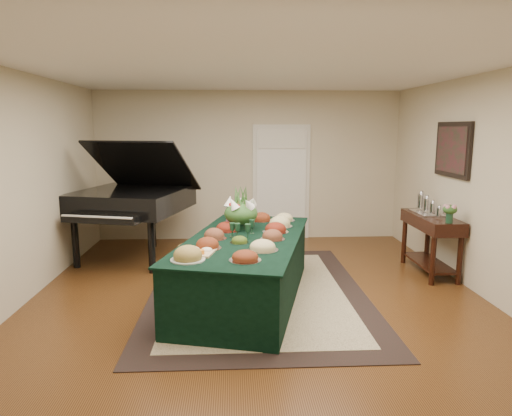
{
  "coord_description": "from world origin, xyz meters",
  "views": [
    {
      "loc": [
        -0.29,
        -5.33,
        2.05
      ],
      "look_at": [
        0.0,
        0.3,
        1.05
      ],
      "focal_mm": 32.0,
      "sensor_mm": 36.0,
      "label": 1
    }
  ],
  "objects": [
    {
      "name": "ground",
      "position": [
        0.0,
        0.0,
        0.0
      ],
      "size": [
        6.0,
        6.0,
        0.0
      ],
      "primitive_type": "plane",
      "color": "#321A0B",
      "rests_on": "ground"
    },
    {
      "name": "area_rug",
      "position": [
        0.01,
        0.14,
        0.01
      ],
      "size": [
        2.66,
        3.73,
        0.01
      ],
      "color": "black",
      "rests_on": "ground"
    },
    {
      "name": "kitchen_doorway",
      "position": [
        0.6,
        2.97,
        1.02
      ],
      "size": [
        1.05,
        0.07,
        2.1
      ],
      "color": "silver",
      "rests_on": "ground"
    },
    {
      "name": "buffet_table",
      "position": [
        -0.15,
        -0.08,
        0.39
      ],
      "size": [
        1.86,
        2.9,
        0.77
      ],
      "color": "black",
      "rests_on": "ground"
    },
    {
      "name": "food_platters",
      "position": [
        -0.14,
        -0.01,
        0.81
      ],
      "size": [
        1.47,
        2.26,
        0.13
      ],
      "color": "silver",
      "rests_on": "buffet_table"
    },
    {
      "name": "cutting_board",
      "position": [
        -0.65,
        -0.73,
        0.8
      ],
      "size": [
        0.4,
        0.4,
        0.1
      ],
      "color": "tan",
      "rests_on": "buffet_table"
    },
    {
      "name": "green_goblets",
      "position": [
        -0.18,
        -0.06,
        0.86
      ],
      "size": [
        0.32,
        0.32,
        0.18
      ],
      "color": "#153521",
      "rests_on": "buffet_table"
    },
    {
      "name": "floral_centerpiece",
      "position": [
        -0.19,
        0.36,
        1.03
      ],
      "size": [
        0.44,
        0.44,
        0.44
      ],
      "color": "#153521",
      "rests_on": "buffet_table"
    },
    {
      "name": "grand_piano",
      "position": [
        -1.86,
        1.76,
        0.95
      ],
      "size": [
        1.99,
        2.13,
        1.86
      ],
      "color": "black",
      "rests_on": "ground"
    },
    {
      "name": "wicker_basket",
      "position": [
        -0.95,
        1.57,
        0.12
      ],
      "size": [
        0.39,
        0.39,
        0.25
      ],
      "primitive_type": "cylinder",
      "color": "olive",
      "rests_on": "ground"
    },
    {
      "name": "mahogany_sideboard",
      "position": [
        2.5,
        0.79,
        0.64
      ],
      "size": [
        0.45,
        1.19,
        0.83
      ],
      "color": "black",
      "rests_on": "ground"
    },
    {
      "name": "tea_service",
      "position": [
        2.5,
        0.93,
        0.95
      ],
      "size": [
        0.34,
        0.74,
        0.3
      ],
      "color": "silver",
      "rests_on": "mahogany_sideboard"
    },
    {
      "name": "pink_bouquet",
      "position": [
        2.49,
        0.29,
        1.0
      ],
      "size": [
        0.2,
        0.2,
        0.25
      ],
      "color": "#153521",
      "rests_on": "mahogany_sideboard"
    },
    {
      "name": "wall_painting",
      "position": [
        2.72,
        0.79,
        1.75
      ],
      "size": [
        0.05,
        0.95,
        0.75
      ],
      "color": "black",
      "rests_on": "ground"
    }
  ]
}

